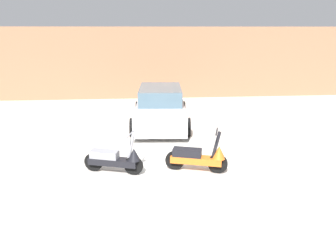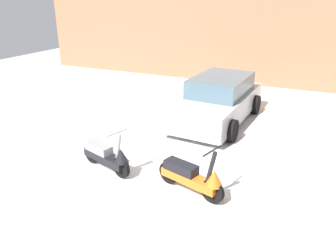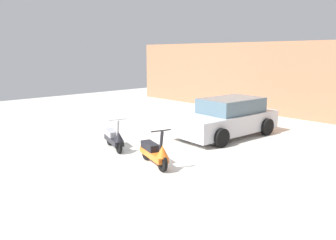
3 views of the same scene
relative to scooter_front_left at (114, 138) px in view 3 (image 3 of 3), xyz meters
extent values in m
plane|color=silver|center=(1.37, -0.58, -0.35)|extent=(28.00, 28.00, 0.00)
cube|color=#9E6B4C|center=(1.37, 8.26, 1.28)|extent=(19.60, 0.12, 3.26)
cylinder|color=black|center=(0.40, -0.12, -0.13)|extent=(0.44, 0.20, 0.43)
cylinder|color=black|center=(-0.52, 0.16, -0.13)|extent=(0.44, 0.20, 0.43)
cube|color=black|center=(-0.06, 0.02, -0.07)|extent=(1.16, 0.58, 0.15)
cube|color=gray|center=(-0.25, 0.08, 0.09)|extent=(0.68, 0.43, 0.17)
cylinder|color=gray|center=(0.35, -0.11, 0.31)|extent=(0.21, 0.13, 0.61)
cylinder|color=gray|center=(0.35, -0.11, 0.61)|extent=(0.18, 0.49, 0.03)
cone|color=black|center=(0.42, -0.13, 0.14)|extent=(0.36, 0.36, 0.28)
cylinder|color=black|center=(2.30, -0.20, -0.12)|extent=(0.45, 0.20, 0.45)
cylinder|color=black|center=(1.35, 0.08, -0.12)|extent=(0.45, 0.20, 0.45)
cube|color=orange|center=(1.83, -0.06, -0.07)|extent=(1.19, 0.59, 0.16)
cube|color=black|center=(1.63, 0.00, 0.10)|extent=(0.70, 0.43, 0.17)
cylinder|color=black|center=(2.25, -0.18, 0.33)|extent=(0.22, 0.13, 0.63)
cylinder|color=black|center=(2.25, -0.18, 0.64)|extent=(0.18, 0.50, 0.03)
cone|color=orange|center=(2.32, -0.20, 0.16)|extent=(0.37, 0.37, 0.29)
cube|color=#B7B7BC|center=(1.25, 3.69, 0.13)|extent=(1.82, 3.86, 0.63)
cube|color=slate|center=(1.26, 3.92, 0.69)|extent=(1.52, 2.19, 0.49)
cylinder|color=black|center=(1.98, 2.48, -0.06)|extent=(0.24, 0.58, 0.57)
cylinder|color=black|center=(0.36, 2.59, -0.06)|extent=(0.24, 0.58, 0.57)
cylinder|color=black|center=(2.14, 4.80, -0.06)|extent=(0.24, 0.58, 0.57)
cylinder|color=black|center=(0.51, 4.91, -0.06)|extent=(0.24, 0.58, 0.57)
camera|label=1|loc=(0.59, -6.95, 2.84)|focal=35.00mm
camera|label=2|loc=(3.60, -4.96, 3.07)|focal=35.00mm
camera|label=3|loc=(7.81, -5.17, 2.44)|focal=35.00mm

